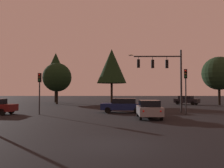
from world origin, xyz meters
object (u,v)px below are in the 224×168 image
Objects in this scene: traffic_signal_mast_arm at (164,70)px; traffic_light_corner_right at (40,85)px; traffic_light_corner_left at (186,82)px; car_crossing_left at (123,105)px; tree_right_cluster at (112,66)px; car_nearside_lane at (149,109)px; tree_left_far at (57,77)px; tree_center_horizon at (56,67)px; car_far_lane at (186,100)px; tree_behind_sign at (219,73)px.

traffic_light_corner_right is (-12.72, -2.13, -1.72)m from traffic_signal_mast_arm.
traffic_light_corner_left reaches higher than car_crossing_left.
tree_right_cluster is at bearing 112.67° from traffic_signal_mast_arm.
car_nearside_lane is 0.55× the size of tree_left_far.
tree_center_horizon is at bearing 101.01° from traffic_light_corner_right.
car_far_lane is 14.20m from tree_right_cluster.
traffic_light_corner_right is 0.99× the size of car_nearside_lane.
tree_right_cluster is at bearing 99.89° from car_nearside_lane.
tree_right_cluster is (6.94, 15.97, 3.65)m from traffic_light_corner_right.
tree_left_far reaches higher than car_crossing_left.
tree_behind_sign reaches higher than car_crossing_left.
tree_behind_sign is at bearing 56.26° from traffic_light_corner_left.
traffic_light_corner_left reaches higher than traffic_light_corner_right.
traffic_light_corner_left is 0.47× the size of tree_right_cluster.
traffic_signal_mast_arm is at bearing 1.31° from car_crossing_left.
car_far_lane is 0.52× the size of tree_behind_sign.
tree_left_far is at bearing 132.81° from traffic_light_corner_left.
tree_behind_sign is (5.13, -1.14, 4.52)m from car_far_lane.
car_nearside_lane is (-4.05, -2.92, -2.34)m from traffic_light_corner_left.
traffic_signal_mast_arm is 6.84m from car_nearside_lane.
tree_right_cluster is (11.71, -8.57, -0.82)m from tree_center_horizon.
car_crossing_left is at bearing -140.18° from tree_behind_sign.
tree_behind_sign is 0.86× the size of tree_right_cluster.
traffic_signal_mast_arm is at bearing 9.50° from traffic_light_corner_right.
car_crossing_left and car_far_lane have the same top height.
traffic_signal_mast_arm is 13.01m from traffic_light_corner_right.
car_far_lane is 26.56m from tree_center_horizon.
car_crossing_left is at bearing -59.94° from tree_center_horizon.
tree_left_far is (-22.82, 1.43, 4.02)m from car_far_lane.
traffic_light_corner_right is 29.77m from tree_behind_sign.
car_far_lane is at bearing 52.45° from car_crossing_left.
car_far_lane is at bearing -3.58° from tree_left_far.
tree_left_far is at bearing -73.06° from tree_center_horizon.
tree_behind_sign reaches higher than traffic_light_corner_left.
tree_behind_sign is 28.07m from tree_left_far.
tree_center_horizon is at bearing 106.94° from tree_left_far.
traffic_signal_mast_arm is 15.13m from tree_right_cluster.
traffic_signal_mast_arm is 28.57m from tree_center_horizon.
tree_right_cluster reaches higher than traffic_signal_mast_arm.
traffic_light_corner_right is 18.88m from tree_left_far.
tree_behind_sign is at bearing 52.09° from car_nearside_lane.
tree_center_horizon reaches higher than tree_right_cluster.
traffic_light_corner_right is at bearing -147.41° from tree_behind_sign.
tree_behind_sign is at bearing -5.25° from tree_left_far.
car_nearside_lane is at bearing -144.24° from traffic_light_corner_left.
traffic_light_corner_right is 0.43× the size of tree_right_cluster.
car_nearside_lane is at bearing -115.91° from traffic_signal_mast_arm.
tree_right_cluster is (-5.78, 13.85, 1.93)m from traffic_signal_mast_arm.
car_nearside_lane is 32.03m from tree_center_horizon.
car_far_lane is (5.58, 17.18, -2.34)m from traffic_light_corner_left.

